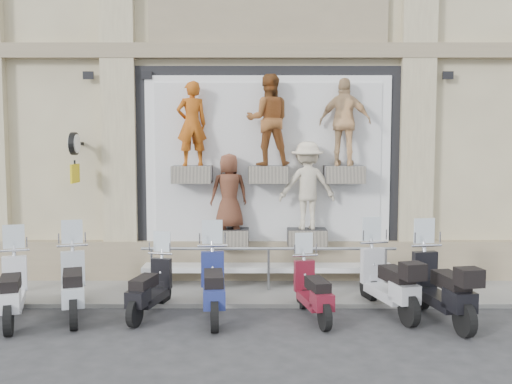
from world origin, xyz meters
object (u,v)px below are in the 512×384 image
(scooter_b, at_px, (11,276))
(scooter_h, at_px, (442,273))
(guard_rail, at_px, (269,271))
(scooter_c, at_px, (73,271))
(scooter_e, at_px, (213,272))
(clock_sign_bracket, at_px, (75,151))
(scooter_g, at_px, (388,268))
(scooter_f, at_px, (313,279))
(scooter_d, at_px, (150,276))

(scooter_b, relative_size, scooter_h, 0.94)
(guard_rail, xyz_separation_m, scooter_c, (-3.36, -1.49, 0.33))
(scooter_b, height_order, scooter_e, scooter_e)
(clock_sign_bracket, distance_m, scooter_g, 6.51)
(scooter_f, bearing_deg, scooter_d, 164.71)
(scooter_f, bearing_deg, scooter_g, 0.34)
(scooter_d, bearing_deg, scooter_g, 14.60)
(scooter_c, distance_m, scooter_g, 5.41)
(guard_rail, height_order, scooter_c, scooter_c)
(guard_rail, relative_size, scooter_f, 2.97)
(clock_sign_bracket, height_order, scooter_b, clock_sign_bracket)
(guard_rail, distance_m, scooter_h, 3.35)
(clock_sign_bracket, xyz_separation_m, scooter_d, (1.84, -1.90, -2.11))
(scooter_g, height_order, scooter_h, scooter_h)
(scooter_f, height_order, scooter_g, scooter_g)
(scooter_d, bearing_deg, scooter_e, 5.98)
(scooter_d, height_order, scooter_h, scooter_h)
(scooter_e, bearing_deg, scooter_g, -0.77)
(clock_sign_bracket, bearing_deg, scooter_g, -16.65)
(scooter_d, relative_size, scooter_e, 0.87)
(scooter_e, height_order, scooter_g, scooter_g)
(scooter_b, relative_size, scooter_f, 1.12)
(clock_sign_bracket, xyz_separation_m, scooter_f, (4.61, -2.06, -2.11))
(guard_rail, distance_m, scooter_c, 3.69)
(clock_sign_bracket, xyz_separation_m, scooter_h, (6.72, -2.23, -1.98))
(scooter_b, xyz_separation_m, scooter_g, (6.32, 0.48, 0.03))
(scooter_d, relative_size, scooter_h, 0.84)
(scooter_b, height_order, scooter_g, scooter_g)
(scooter_c, relative_size, scooter_d, 1.15)
(guard_rail, bearing_deg, scooter_f, -65.88)
(clock_sign_bracket, xyz_separation_m, scooter_g, (5.94, -1.78, -1.99))
(guard_rail, xyz_separation_m, scooter_e, (-0.97, -1.56, 0.33))
(scooter_d, xyz_separation_m, scooter_g, (4.11, 0.12, 0.12))
(scooter_b, height_order, scooter_d, scooter_b)
(scooter_c, bearing_deg, scooter_d, -14.87)
(scooter_f, bearing_deg, scooter_b, 170.35)
(scooter_e, bearing_deg, clock_sign_bracket, 139.67)
(scooter_d, bearing_deg, clock_sign_bracket, 146.94)
(scooter_b, distance_m, scooter_c, 0.96)
(scooter_e, bearing_deg, scooter_f, -6.72)
(scooter_e, distance_m, scooter_h, 3.80)
(scooter_d, distance_m, scooter_h, 4.90)
(scooter_e, relative_size, scooter_f, 1.15)
(scooter_g, bearing_deg, clock_sign_bracket, 148.41)
(scooter_b, bearing_deg, scooter_f, -15.91)
(guard_rail, distance_m, clock_sign_bracket, 4.57)
(scooter_f, bearing_deg, scooter_h, -16.41)
(scooter_e, relative_size, scooter_h, 0.97)
(clock_sign_bracket, relative_size, scooter_c, 0.52)
(scooter_f, xyz_separation_m, scooter_h, (2.11, -0.17, 0.13))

